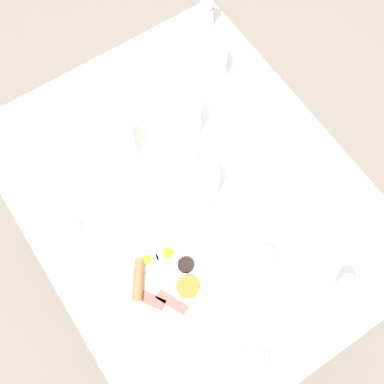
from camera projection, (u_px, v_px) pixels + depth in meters
name	position (u px, v px, depth m)	size (l,w,h in m)	color
ground_plane	(192.00, 265.00, 2.23)	(8.00, 8.00, 0.00)	#70665B
table	(192.00, 204.00, 1.60)	(0.91, 1.15, 0.75)	white
breakfast_plate	(163.00, 278.00, 1.43)	(0.26, 0.26, 0.04)	white
teapot_near	(210.00, 63.00, 1.65)	(0.15, 0.15, 0.13)	white
teapot_far	(200.00, 181.00, 1.50)	(0.10, 0.19, 0.13)	white
teacup_with_saucer_left	(65.00, 229.00, 1.47)	(0.14, 0.14, 0.06)	white
teacup_with_saucer_right	(250.00, 367.00, 1.33)	(0.14, 0.14, 0.06)	white
water_glass_tall	(121.00, 145.00, 1.53)	(0.08, 0.08, 0.12)	white
water_glass_short	(187.00, 117.00, 1.56)	(0.08, 0.08, 0.13)	white
creamer_jug	(262.00, 259.00, 1.43)	(0.09, 0.07, 0.06)	white
pepper_grinder	(207.00, 11.00, 1.72)	(0.05, 0.05, 0.12)	#BCBCC1
salt_grinder	(345.00, 286.00, 1.37)	(0.05, 0.05, 0.12)	#BCBCC1
fork_by_plate	(281.00, 172.00, 1.56)	(0.15, 0.14, 0.00)	silver
knife_by_plate	(79.00, 109.00, 1.65)	(0.08, 0.21, 0.00)	silver
spoon_for_tea	(374.00, 261.00, 1.46)	(0.03, 0.15, 0.00)	silver
fork_spare	(14.00, 137.00, 1.61)	(0.15, 0.11, 0.00)	silver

